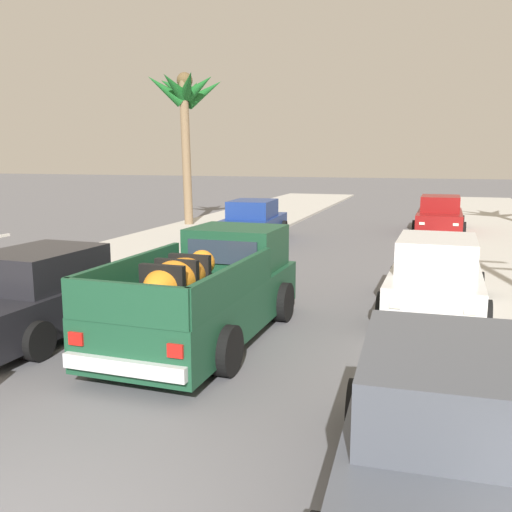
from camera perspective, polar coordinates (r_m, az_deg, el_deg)
The scene contains 10 objects.
sidewalk_left at distance 17.82m, azimuth -12.36°, elevation -0.22°, with size 5.22×60.00×0.12m, color beige.
curb_left at distance 17.25m, azimuth -8.87°, elevation -0.47°, with size 0.16×60.00×0.10m, color silver.
curb_right at distance 15.54m, azimuth 22.31°, elevation -2.29°, with size 0.16×60.00×0.10m, color silver.
pickup_truck at distance 9.98m, azimuth -4.89°, elevation -3.67°, with size 2.30×5.25×1.80m.
car_left_near at distance 5.52m, azimuth 18.77°, elevation -17.04°, with size 2.14×4.31×1.54m.
car_right_near at distance 10.98m, azimuth -20.50°, elevation -3.55°, with size 2.16×4.32×1.54m.
car_left_mid at distance 24.75m, azimuth 18.05°, elevation 3.89°, with size 2.07×4.28×1.54m.
car_right_mid at distance 12.19m, azimuth 17.66°, elevation -2.07°, with size 2.08×4.29×1.54m.
car_right_far at distance 21.36m, azimuth -0.28°, elevation 3.47°, with size 2.21×4.34×1.54m.
palm_tree_left_fore at distance 25.57m, azimuth -7.11°, elevation 15.32°, with size 3.06×3.62×6.75m.
Camera 1 is at (3.13, -3.16, 3.19)m, focal length 39.61 mm.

